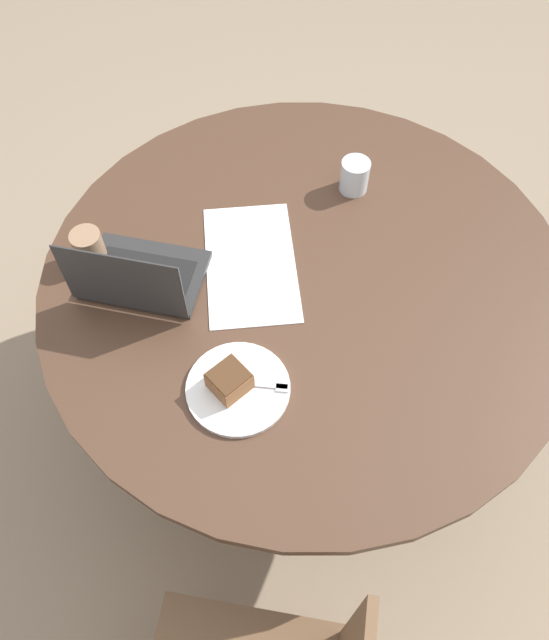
% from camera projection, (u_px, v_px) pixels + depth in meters
% --- Properties ---
extents(ground_plane, '(12.00, 12.00, 0.00)m').
position_uv_depth(ground_plane, '(298.00, 400.00, 2.17)').
color(ground_plane, gray).
extents(dining_table, '(1.34, 1.34, 0.72)m').
position_uv_depth(dining_table, '(305.00, 302.00, 1.66)').
color(dining_table, '#4C3323').
rests_on(dining_table, ground_plane).
extents(paper_document, '(0.39, 0.23, 0.00)m').
position_uv_depth(paper_document, '(251.00, 263.00, 1.58)').
color(paper_document, white).
rests_on(paper_document, dining_table).
extents(plate, '(0.23, 0.23, 0.01)m').
position_uv_depth(plate, '(238.00, 388.00, 1.39)').
color(plate, white).
rests_on(plate, dining_table).
extents(cake_slice, '(0.11, 0.11, 0.06)m').
position_uv_depth(cake_slice, '(229.00, 380.00, 1.36)').
color(cake_slice, brown).
rests_on(cake_slice, plate).
extents(fork, '(0.05, 0.17, 0.00)m').
position_uv_depth(fork, '(258.00, 384.00, 1.38)').
color(fork, silver).
rests_on(fork, plate).
extents(coffee_glass, '(0.08, 0.08, 0.09)m').
position_uv_depth(coffee_glass, '(89.00, 247.00, 1.55)').
color(coffee_glass, '#997556').
rests_on(coffee_glass, dining_table).
extents(water_glass, '(0.08, 0.08, 0.09)m').
position_uv_depth(water_glass, '(355.00, 176.00, 1.69)').
color(water_glass, silver).
rests_on(water_glass, dining_table).
extents(laptop, '(0.29, 0.34, 0.21)m').
position_uv_depth(laptop, '(139.00, 276.00, 1.51)').
color(laptop, '#2D2D2D').
rests_on(laptop, dining_table).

